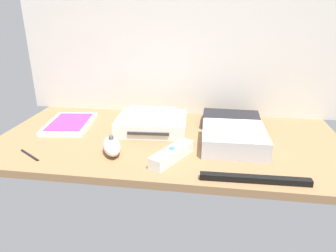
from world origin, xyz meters
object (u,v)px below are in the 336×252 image
at_px(remote_nunchuk, 112,146).
at_px(remote_classic_pad, 151,113).
at_px(game_console, 152,124).
at_px(stylus_pen, 30,154).
at_px(game_case, 70,124).
at_px(network_router, 231,120).
at_px(sensor_bar, 255,179).
at_px(remote_wand, 172,154).
at_px(mini_computer, 234,138).

height_order(remote_nunchuk, remote_classic_pad, remote_classic_pad).
height_order(game_console, stylus_pen, game_console).
relative_size(game_case, network_router, 1.12).
height_order(remote_nunchuk, stylus_pen, remote_nunchuk).
height_order(game_console, network_router, game_console).
bearing_deg(sensor_bar, remote_wand, 156.95).
bearing_deg(remote_nunchuk, remote_wand, -29.58).
distance_m(game_case, remote_nunchuk, 0.26).
height_order(game_console, game_case, game_console).
xyz_separation_m(game_console, network_router, (0.24, 0.09, -0.00)).
bearing_deg(remote_classic_pad, sensor_bar, -44.80).
bearing_deg(game_case, stylus_pen, -99.73).
xyz_separation_m(mini_computer, stylus_pen, (-0.52, -0.13, -0.02)).
distance_m(mini_computer, stylus_pen, 0.54).
xyz_separation_m(mini_computer, game_case, (-0.51, 0.09, -0.02)).
bearing_deg(game_case, sensor_bar, -32.50).
relative_size(network_router, remote_wand, 1.23).
xyz_separation_m(game_case, sensor_bar, (0.55, -0.26, -0.00)).
bearing_deg(game_case, remote_nunchuk, -47.84).
bearing_deg(game_case, game_console, -6.35).
bearing_deg(game_console, remote_nunchuk, -116.44).
bearing_deg(game_console, mini_computer, -23.92).
height_order(mini_computer, game_case, mini_computer).
relative_size(remote_wand, sensor_bar, 0.62).
distance_m(game_console, network_router, 0.26).
height_order(mini_computer, sensor_bar, mini_computer).
bearing_deg(sensor_bar, stylus_pen, 173.92).
xyz_separation_m(network_router, remote_classic_pad, (-0.25, -0.08, 0.04)).
bearing_deg(remote_nunchuk, game_console, 43.14).
bearing_deg(game_case, remote_classic_pad, -5.66).
distance_m(game_case, sensor_bar, 0.61).
relative_size(remote_nunchuk, stylus_pen, 1.21).
height_order(mini_computer, remote_nunchuk, mini_computer).
distance_m(remote_wand, stylus_pen, 0.37).
bearing_deg(remote_classic_pad, mini_computer, -22.15).
distance_m(game_console, remote_classic_pad, 0.03).
distance_m(sensor_bar, stylus_pen, 0.56).
height_order(game_case, remote_classic_pad, remote_classic_pad).
distance_m(mini_computer, remote_wand, 0.18).
xyz_separation_m(remote_nunchuk, remote_classic_pad, (0.07, 0.18, 0.03)).
xyz_separation_m(remote_classic_pad, sensor_bar, (0.29, -0.27, -0.05)).
xyz_separation_m(sensor_bar, stylus_pen, (-0.56, 0.05, -0.00)).
bearing_deg(network_router, remote_classic_pad, -160.33).
height_order(game_case, remote_wand, remote_wand).
relative_size(mini_computer, sensor_bar, 0.73).
bearing_deg(remote_wand, network_router, 87.41).
height_order(network_router, remote_nunchuk, remote_nunchuk).
relative_size(game_console, network_router, 1.20).
height_order(remote_wand, remote_classic_pad, remote_classic_pad).
relative_size(remote_wand, remote_nunchuk, 1.36).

